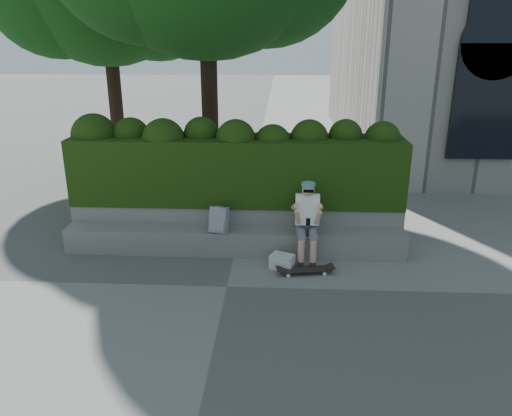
# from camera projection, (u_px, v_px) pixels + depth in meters

# --- Properties ---
(ground) EXTENTS (80.00, 80.00, 0.00)m
(ground) POSITION_uv_depth(u_px,v_px,m) (227.00, 287.00, 7.73)
(ground) COLOR slate
(ground) RESTS_ON ground
(bench_ledge) EXTENTS (6.00, 0.45, 0.45)m
(bench_ledge) POSITION_uv_depth(u_px,v_px,m) (234.00, 241.00, 8.83)
(bench_ledge) COLOR gray
(bench_ledge) RESTS_ON ground
(planter_wall) EXTENTS (6.00, 0.50, 0.75)m
(planter_wall) POSITION_uv_depth(u_px,v_px,m) (237.00, 224.00, 9.23)
(planter_wall) COLOR gray
(planter_wall) RESTS_ON ground
(hedge) EXTENTS (6.00, 1.00, 1.20)m
(hedge) POSITION_uv_depth(u_px,v_px,m) (237.00, 170.00, 9.12)
(hedge) COLOR black
(hedge) RESTS_ON planter_wall
(person) EXTENTS (0.40, 0.76, 1.38)m
(person) POSITION_uv_depth(u_px,v_px,m) (307.00, 219.00, 8.43)
(person) COLOR slate
(person) RESTS_ON ground
(skateboard) EXTENTS (0.87, 0.35, 0.09)m
(skateboard) POSITION_uv_depth(u_px,v_px,m) (305.00, 270.00, 8.12)
(skateboard) COLOR black
(skateboard) RESTS_ON ground
(backpack_plaid) EXTENTS (0.34, 0.24, 0.45)m
(backpack_plaid) POSITION_uv_depth(u_px,v_px,m) (219.00, 220.00, 8.60)
(backpack_plaid) COLOR #A4A4A8
(backpack_plaid) RESTS_ON bench_ledge
(backpack_ground) EXTENTS (0.45, 0.39, 0.24)m
(backpack_ground) POSITION_uv_depth(u_px,v_px,m) (282.00, 262.00, 8.30)
(backpack_ground) COLOR beige
(backpack_ground) RESTS_ON ground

